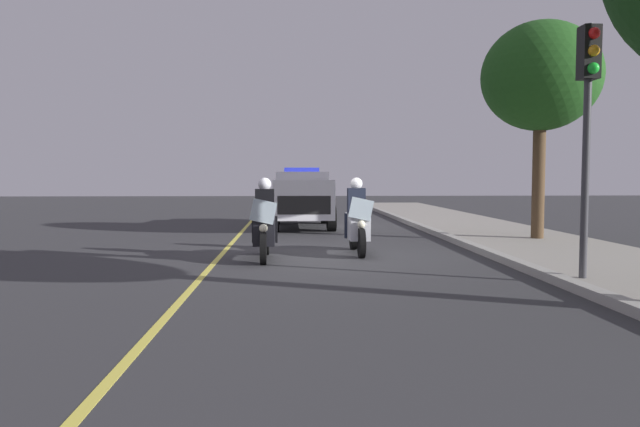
# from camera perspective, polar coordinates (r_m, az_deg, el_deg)

# --- Properties ---
(ground_plane) EXTENTS (80.00, 80.00, 0.00)m
(ground_plane) POSITION_cam_1_polar(r_m,az_deg,el_deg) (13.01, 0.11, -4.10)
(ground_plane) COLOR #333335
(curb_strip) EXTENTS (48.00, 0.24, 0.15)m
(curb_strip) POSITION_cam_1_polar(r_m,az_deg,el_deg) (13.69, 15.66, -3.53)
(curb_strip) COLOR #9E9B93
(curb_strip) RESTS_ON ground
(sidewalk_strip) EXTENTS (48.00, 3.60, 0.10)m
(sidewalk_strip) POSITION_cam_1_polar(r_m,az_deg,el_deg) (14.41, 22.85, -3.43)
(sidewalk_strip) COLOR gray
(sidewalk_strip) RESTS_ON ground
(lane_stripe_center) EXTENTS (48.00, 0.12, 0.01)m
(lane_stripe_center) POSITION_cam_1_polar(r_m,az_deg,el_deg) (13.09, -9.65, -4.09)
(lane_stripe_center) COLOR #E0D14C
(lane_stripe_center) RESTS_ON ground
(police_motorcycle_lead_left) EXTENTS (2.14, 0.56, 1.72)m
(police_motorcycle_lead_left) POSITION_cam_1_polar(r_m,az_deg,el_deg) (12.42, -5.39, -1.24)
(police_motorcycle_lead_left) COLOR black
(police_motorcycle_lead_left) RESTS_ON ground
(police_motorcycle_lead_right) EXTENTS (2.14, 0.56, 1.72)m
(police_motorcycle_lead_right) POSITION_cam_1_polar(r_m,az_deg,el_deg) (13.32, 3.63, -0.90)
(police_motorcycle_lead_right) COLOR black
(police_motorcycle_lead_right) RESTS_ON ground
(police_suv) EXTENTS (4.93, 2.12, 2.05)m
(police_suv) POSITION_cam_1_polar(r_m,az_deg,el_deg) (20.21, -1.78, 1.68)
(police_suv) COLOR silver
(police_suv) RESTS_ON ground
(traffic_light) EXTENTS (0.38, 0.28, 4.06)m
(traffic_light) POSITION_cam_1_polar(r_m,az_deg,el_deg) (10.44, 24.57, 10.50)
(traffic_light) COLOR #38383D
(traffic_light) RESTS_ON sidewalk_strip
(tree_mid_block) EXTENTS (3.09, 3.09, 5.71)m
(tree_mid_block) POSITION_cam_1_polar(r_m,az_deg,el_deg) (16.90, 20.62, 12.24)
(tree_mid_block) COLOR #4C3823
(tree_mid_block) RESTS_ON sidewalk_strip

